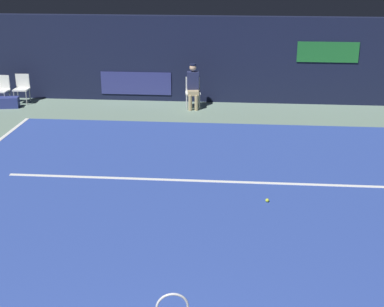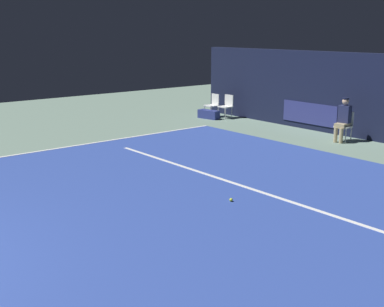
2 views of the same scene
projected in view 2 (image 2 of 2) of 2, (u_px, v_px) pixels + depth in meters
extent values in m
plane|color=slate|center=(146.00, 202.00, 10.00)|extent=(31.50, 31.50, 0.00)
cube|color=#2D479E|center=(146.00, 202.00, 10.00)|extent=(10.84, 12.37, 0.01)
cube|color=white|center=(36.00, 152.00, 14.04)|extent=(0.10, 12.37, 0.01)
cube|color=white|center=(227.00, 181.00, 11.33)|extent=(8.45, 0.10, 0.01)
cube|color=navy|center=(309.00, 113.00, 17.09)|extent=(2.20, 0.04, 0.70)
cube|color=white|center=(343.00, 126.00, 15.28)|extent=(0.49, 0.45, 0.04)
cube|color=white|center=(347.00, 118.00, 15.37)|extent=(0.42, 0.08, 0.42)
cylinder|color=#B2B2B7|center=(334.00, 134.00, 15.34)|extent=(0.03, 0.03, 0.46)
cylinder|color=#B2B2B7|center=(346.00, 136.00, 15.09)|extent=(0.03, 0.03, 0.46)
cylinder|color=#B2B2B7|center=(340.00, 132.00, 15.58)|extent=(0.03, 0.03, 0.46)
cylinder|color=#B2B2B7|center=(351.00, 134.00, 15.33)|extent=(0.03, 0.03, 0.46)
cube|color=tan|center=(342.00, 126.00, 15.22)|extent=(0.37, 0.44, 0.14)
cylinder|color=tan|center=(336.00, 135.00, 15.21)|extent=(0.11, 0.11, 0.46)
cylinder|color=tan|center=(341.00, 136.00, 15.09)|extent=(0.11, 0.11, 0.46)
cube|color=#23284C|center=(345.00, 114.00, 15.22)|extent=(0.36, 0.26, 0.52)
sphere|color=#DBAD89|center=(346.00, 101.00, 15.13)|extent=(0.20, 0.20, 0.20)
cylinder|color=#141933|center=(346.00, 98.00, 15.11)|extent=(0.19, 0.19, 0.04)
cube|color=white|center=(225.00, 107.00, 19.30)|extent=(0.46, 0.42, 0.04)
cube|color=white|center=(229.00, 100.00, 19.38)|extent=(0.42, 0.05, 0.42)
cylinder|color=#B2B2B7|center=(218.00, 112.00, 19.38)|extent=(0.03, 0.03, 0.44)
cylinder|color=#B2B2B7|center=(226.00, 114.00, 19.11)|extent=(0.03, 0.03, 0.44)
cylinder|color=#B2B2B7|center=(225.00, 111.00, 19.60)|extent=(0.03, 0.03, 0.44)
cylinder|color=#B2B2B7|center=(232.00, 113.00, 19.33)|extent=(0.03, 0.03, 0.44)
cube|color=white|center=(211.00, 106.00, 19.58)|extent=(0.46, 0.42, 0.04)
cube|color=white|center=(215.00, 99.00, 19.64)|extent=(0.42, 0.05, 0.42)
cylinder|color=#B2B2B7|center=(205.00, 111.00, 19.68)|extent=(0.03, 0.03, 0.44)
cylinder|color=#B2B2B7|center=(211.00, 112.00, 19.39)|extent=(0.03, 0.03, 0.44)
cylinder|color=#B2B2B7|center=(212.00, 110.00, 19.87)|extent=(0.03, 0.03, 0.44)
cylinder|color=#B2B2B7|center=(218.00, 112.00, 19.58)|extent=(0.03, 0.03, 0.44)
sphere|color=#CCE033|center=(231.00, 200.00, 9.98)|extent=(0.07, 0.07, 0.07)
cube|color=navy|center=(209.00, 114.00, 19.31)|extent=(0.88, 0.47, 0.32)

